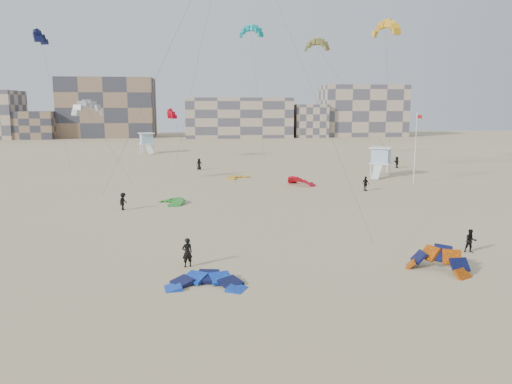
{
  "coord_description": "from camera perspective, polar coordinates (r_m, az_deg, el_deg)",
  "views": [
    {
      "loc": [
        -0.34,
        -25.55,
        9.52
      ],
      "look_at": [
        2.87,
        6.0,
        4.04
      ],
      "focal_mm": 35.0,
      "sensor_mm": 36.0,
      "label": 1
    }
  ],
  "objects": [
    {
      "name": "kite_ground_green",
      "position": [
        50.04,
        -9.7,
        -1.31
      ],
      "size": [
        4.73,
        4.61,
        1.77
      ],
      "primitive_type": null,
      "rotation": [
        0.25,
        0.0,
        -1.13
      ],
      "color": "#268726",
      "rests_on": "ground"
    },
    {
      "name": "lifeguard_tower_near",
      "position": [
        70.29,
        14.08,
        3.35
      ],
      "size": [
        3.88,
        6.02,
        4.01
      ],
      "rotation": [
        0.0,
        0.0,
        -0.53
      ],
      "color": "white",
      "rests_on": "ground"
    },
    {
      "name": "kitesurfer_c",
      "position": [
        47.75,
        -14.94,
        -1.04
      ],
      "size": [
        0.95,
        1.21,
        1.64
      ],
      "primitive_type": "imported",
      "rotation": [
        0.0,
        0.0,
        1.19
      ],
      "color": "black",
      "rests_on": "ground"
    },
    {
      "name": "kitesurfer_main",
      "position": [
        30.28,
        -7.87,
        -6.86
      ],
      "size": [
        0.76,
        0.65,
        1.78
      ],
      "primitive_type": "imported",
      "rotation": [
        0.0,
        0.0,
        3.55
      ],
      "color": "black",
      "rests_on": "ground"
    },
    {
      "name": "condo_mid",
      "position": [
        155.94,
        -2.03,
        8.5
      ],
      "size": [
        32.0,
        16.0,
        12.0
      ],
      "primitive_type": "cube",
      "color": "tan",
      "rests_on": "ground"
    },
    {
      "name": "condo_fill_left",
      "position": [
        161.48,
        -23.91,
        7.01
      ],
      "size": [
        12.0,
        10.0,
        8.0
      ],
      "primitive_type": "cube",
      "color": "#80654D",
      "rests_on": "ground"
    },
    {
      "name": "kite_fly_navy",
      "position": [
        82.99,
        -23.43,
        15.86
      ],
      "size": [
        8.13,
        12.94,
        19.93
      ],
      "rotation": [
        0.0,
        0.0,
        1.61
      ],
      "color": "#0E1440",
      "rests_on": "ground"
    },
    {
      "name": "flagpole",
      "position": [
        65.36,
        17.77,
        5.0
      ],
      "size": [
        0.71,
        0.11,
        8.77
      ],
      "color": "white",
      "rests_on": "ground"
    },
    {
      "name": "kitesurfer_b",
      "position": [
        35.78,
        23.32,
        -5.17
      ],
      "size": [
        0.86,
        0.73,
        1.56
      ],
      "primitive_type": "imported",
      "rotation": [
        0.0,
        0.0,
        -0.2
      ],
      "color": "black",
      "rests_on": "ground"
    },
    {
      "name": "kite_fly_teal_b",
      "position": [
        83.58,
        -0.59,
        17.78
      ],
      "size": [
        4.93,
        5.09,
        21.47
      ],
      "rotation": [
        0.0,
        0.0,
        -0.42
      ],
      "color": "#119E98",
      "rests_on": "ground"
    },
    {
      "name": "kite_ground_red_far",
      "position": [
        61.21,
        5.12,
        0.81
      ],
      "size": [
        5.37,
        5.33,
        3.43
      ],
      "primitive_type": null,
      "rotation": [
        0.58,
        0.0,
        2.21
      ],
      "color": "red",
      "rests_on": "ground"
    },
    {
      "name": "kite_fly_yellow",
      "position": [
        77.57,
        14.61,
        17.51
      ],
      "size": [
        6.25,
        7.5,
        20.85
      ],
      "rotation": [
        0.0,
        0.0,
        -0.92
      ],
      "color": "gold",
      "rests_on": "ground"
    },
    {
      "name": "kitesurfer_e",
      "position": [
        75.93,
        -6.52,
        3.18
      ],
      "size": [
        0.92,
        0.67,
        1.72
      ],
      "primitive_type": "imported",
      "rotation": [
        0.0,
        0.0,
        0.16
      ],
      "color": "black",
      "rests_on": "ground"
    },
    {
      "name": "condo_east",
      "position": [
        165.41,
        12.06,
        9.06
      ],
      "size": [
        26.0,
        14.0,
        16.0
      ],
      "primitive_type": "cube",
      "color": "tan",
      "rests_on": "ground"
    },
    {
      "name": "condo_west_b",
      "position": [
        162.29,
        -16.56,
        9.22
      ],
      "size": [
        28.0,
        14.0,
        18.0
      ],
      "primitive_type": "cube",
      "color": "#80654D",
      "rests_on": "ground"
    },
    {
      "name": "ground",
      "position": [
        27.27,
        -4.81,
        -10.67
      ],
      "size": [
        320.0,
        320.0,
        0.0
      ],
      "primitive_type": "plane",
      "color": "tan",
      "rests_on": "ground"
    },
    {
      "name": "lifeguard_tower_far",
      "position": [
        104.78,
        -12.39,
        5.48
      ],
      "size": [
        3.69,
        6.08,
        4.14
      ],
      "rotation": [
        0.0,
        0.0,
        0.32
      ],
      "color": "white",
      "rests_on": "ground"
    },
    {
      "name": "kite_fly_grey",
      "position": [
        61.95,
        -18.66,
        8.91
      ],
      "size": [
        7.56,
        6.35,
        9.42
      ],
      "rotation": [
        0.0,
        0.0,
        0.53
      ],
      "color": "silver",
      "rests_on": "ground"
    },
    {
      "name": "kite_ground_blue",
      "position": [
        27.28,
        -5.74,
        -10.68
      ],
      "size": [
        4.46,
        4.65,
        1.82
      ],
      "primitive_type": null,
      "rotation": [
        0.22,
        0.0,
        -0.15
      ],
      "color": "blue",
      "rests_on": "ground"
    },
    {
      "name": "kitesurfer_d",
      "position": [
        57.92,
        12.41,
        0.93
      ],
      "size": [
        0.85,
        1.03,
        1.65
      ],
      "primitive_type": "imported",
      "rotation": [
        0.0,
        0.0,
        2.13
      ],
      "color": "black",
      "rests_on": "ground"
    },
    {
      "name": "kitesurfer_f",
      "position": [
        80.89,
        15.79,
        3.29
      ],
      "size": [
        0.56,
        1.63,
        1.74
      ],
      "primitive_type": "imported",
      "rotation": [
        0.0,
        0.0,
        -1.54
      ],
      "color": "black",
      "rests_on": "ground"
    },
    {
      "name": "kite_fly_olive",
      "position": [
        65.65,
        6.95,
        16.23
      ],
      "size": [
        11.13,
        10.68,
        17.19
      ],
      "rotation": [
        0.0,
        0.0,
        -0.45
      ],
      "color": "olive",
      "rests_on": "ground"
    },
    {
      "name": "condo_fill_right",
      "position": [
        156.99,
        6.14,
        8.09
      ],
      "size": [
        10.0,
        10.0,
        10.0
      ],
      "primitive_type": "cube",
      "color": "tan",
      "rests_on": "ground"
    },
    {
      "name": "kite_ground_yellow",
      "position": [
        66.69,
        -2.15,
        1.58
      ],
      "size": [
        4.88,
        4.89,
        0.64
      ],
      "primitive_type": null,
      "rotation": [
        0.06,
        0.0,
        0.76
      ],
      "color": "gold",
      "rests_on": "ground"
    },
    {
      "name": "kite_fly_red",
      "position": [
        91.34,
        -9.62,
        8.71
      ],
      "size": [
        5.0,
        8.56,
        8.25
      ],
      "rotation": [
        0.0,
        0.0,
        1.87
      ],
      "color": "red",
      "rests_on": "ground"
    },
    {
      "name": "kite_ground_orange",
      "position": [
        31.36,
        20.02,
        -8.49
      ],
      "size": [
        4.98,
        4.98,
        3.56
      ],
      "primitive_type": null,
      "rotation": [
        0.82,
        0.0,
        -0.78
      ],
      "color": "#FA5C03",
      "rests_on": "ground"
    }
  ]
}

